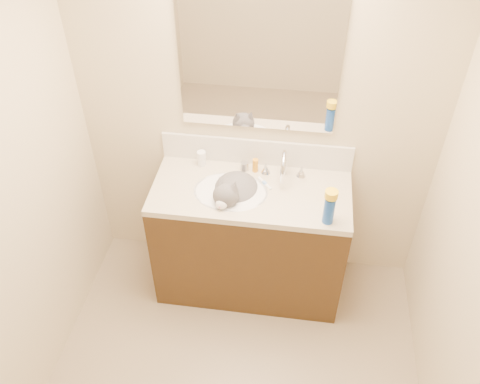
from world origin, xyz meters
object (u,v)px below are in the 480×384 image
(silver_jar, at_px, (245,166))
(amber_bottle, at_px, (255,165))
(vanity_cabinet, at_px, (250,242))
(faucet, at_px, (283,167))
(spray_can, at_px, (329,210))
(cat, at_px, (235,193))
(basin, at_px, (231,200))
(pill_bottle, at_px, (202,158))

(silver_jar, height_order, amber_bottle, amber_bottle)
(vanity_cabinet, relative_size, faucet, 4.29)
(silver_jar, height_order, spray_can, spray_can)
(vanity_cabinet, distance_m, spray_can, 0.73)
(silver_jar, bearing_deg, amber_bottle, -1.76)
(cat, height_order, spray_can, same)
(silver_jar, bearing_deg, cat, -99.81)
(faucet, height_order, amber_bottle, faucet)
(cat, relative_size, spray_can, 2.59)
(basin, bearing_deg, vanity_cabinet, 14.04)
(faucet, relative_size, silver_jar, 4.82)
(faucet, height_order, cat, faucet)
(cat, bearing_deg, vanity_cabinet, 21.71)
(pill_bottle, xyz_separation_m, spray_can, (0.80, -0.41, 0.03))
(faucet, bearing_deg, amber_bottle, 164.88)
(pill_bottle, bearing_deg, amber_bottle, -2.80)
(faucet, xyz_separation_m, spray_can, (0.28, -0.34, -0.00))
(basin, relative_size, silver_jar, 7.75)
(vanity_cabinet, relative_size, pill_bottle, 11.99)
(faucet, bearing_deg, basin, -150.88)
(vanity_cabinet, xyz_separation_m, amber_bottle, (0.00, 0.18, 0.49))
(vanity_cabinet, distance_m, silver_jar, 0.52)
(basin, height_order, faucet, faucet)
(vanity_cabinet, relative_size, amber_bottle, 13.43)
(silver_jar, bearing_deg, faucet, -11.52)
(vanity_cabinet, distance_m, pill_bottle, 0.64)
(basin, xyz_separation_m, faucet, (0.30, 0.17, 0.16))
(spray_can, bearing_deg, amber_bottle, 139.17)
(basin, bearing_deg, amber_bottle, 60.19)
(faucet, xyz_separation_m, cat, (-0.28, -0.15, -0.11))
(pill_bottle, relative_size, silver_jar, 1.72)
(basin, relative_size, pill_bottle, 4.50)
(vanity_cabinet, bearing_deg, amber_bottle, 89.03)
(pill_bottle, bearing_deg, faucet, -7.07)
(vanity_cabinet, height_order, silver_jar, silver_jar)
(basin, xyz_separation_m, amber_bottle, (0.12, 0.21, 0.11))
(basin, xyz_separation_m, spray_can, (0.58, -0.18, 0.15))
(basin, relative_size, faucet, 1.61)
(cat, bearing_deg, spray_can, -4.30)
(silver_jar, bearing_deg, basin, -104.30)
(pill_bottle, bearing_deg, basin, -46.40)
(amber_bottle, bearing_deg, silver_jar, 178.24)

